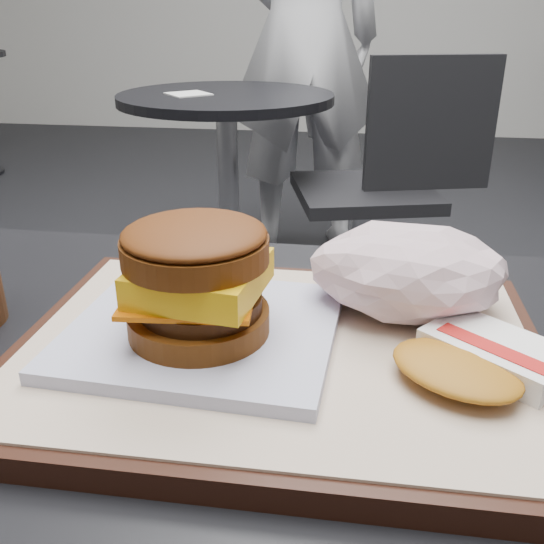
{
  "coord_description": "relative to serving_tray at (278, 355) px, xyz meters",
  "views": [
    {
      "loc": [
        0.09,
        -0.32,
        1.01
      ],
      "look_at": [
        0.03,
        0.08,
        0.83
      ],
      "focal_mm": 40.0,
      "sensor_mm": 36.0,
      "label": 1
    }
  ],
  "objects": [
    {
      "name": "neighbor_chair",
      "position": [
        0.14,
        1.53,
        -0.27
      ],
      "size": [
        0.64,
        0.51,
        0.88
      ],
      "color": "#B4B4BA",
      "rests_on": "ground"
    },
    {
      "name": "breakfast_sandwich",
      "position": [
        -0.06,
        -0.01,
        0.05
      ],
      "size": [
        0.2,
        0.18,
        0.09
      ],
      "color": "white",
      "rests_on": "serving_tray"
    },
    {
      "name": "patron",
      "position": [
        -0.2,
        2.23,
        0.12
      ],
      "size": [
        0.75,
        0.59,
        1.8
      ],
      "primitive_type": "imported",
      "rotation": [
        0.0,
        0.0,
        3.41
      ],
      "color": "silver",
      "rests_on": "ground"
    },
    {
      "name": "crumpled_wrapper",
      "position": [
        0.09,
        0.07,
        0.04
      ],
      "size": [
        0.15,
        0.12,
        0.07
      ],
      "primitive_type": null,
      "color": "white",
      "rests_on": "serving_tray"
    },
    {
      "name": "hash_brown",
      "position": [
        0.13,
        -0.02,
        0.02
      ],
      "size": [
        0.14,
        0.13,
        0.02
      ],
      "color": "white",
      "rests_on": "serving_tray"
    },
    {
      "name": "serving_tray",
      "position": [
        0.0,
        0.0,
        0.0
      ],
      "size": [
        0.38,
        0.28,
        0.02
      ],
      "color": "black",
      "rests_on": "customer_table"
    },
    {
      "name": "napkin",
      "position": [
        -0.5,
        1.55,
        -0.03
      ],
      "size": [
        0.17,
        0.17,
        0.0
      ],
      "primitive_type": "cube",
      "rotation": [
        0.0,
        0.0,
        0.71
      ],
      "color": "silver",
      "rests_on": "neighbor_table"
    },
    {
      "name": "neighbor_table",
      "position": [
        -0.39,
        1.6,
        -0.23
      ],
      "size": [
        0.7,
        0.7,
        0.75
      ],
      "color": "black",
      "rests_on": "ground"
    }
  ]
}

